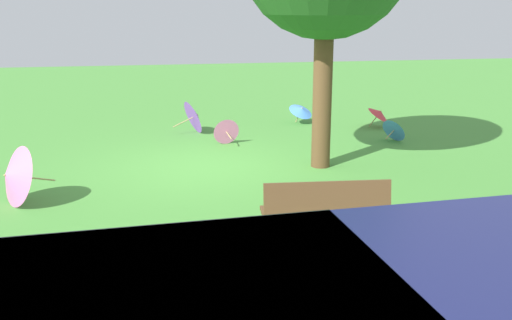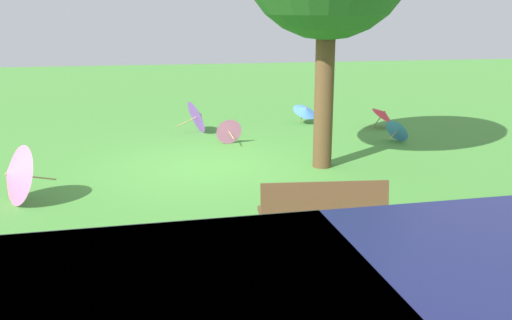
{
  "view_description": "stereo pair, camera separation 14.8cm",
  "coord_description": "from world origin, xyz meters",
  "px_view_note": "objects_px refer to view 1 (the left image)",
  "views": [
    {
      "loc": [
        1.15,
        10.69,
        3.0
      ],
      "look_at": [
        -0.53,
        1.88,
        0.6
      ],
      "focal_mm": 40.7,
      "sensor_mm": 36.0,
      "label": 1
    },
    {
      "loc": [
        1.0,
        10.72,
        3.0
      ],
      "look_at": [
        -0.53,
        1.88,
        0.6
      ],
      "focal_mm": 40.7,
      "sensor_mm": 36.0,
      "label": 2
    }
  ],
  "objects_px": {
    "parasol_pink_0": "(225,131)",
    "parasol_blue_2": "(301,110)",
    "park_bench": "(325,212)",
    "parasol_red_0": "(379,113)",
    "parasol_purple_0": "(195,116)",
    "parasol_blue_5": "(395,129)",
    "parasol_pink_1": "(12,176)"
  },
  "relations": [
    {
      "from": "park_bench",
      "to": "parasol_pink_0",
      "type": "bearing_deg",
      "value": -85.46
    },
    {
      "from": "parasol_purple_0",
      "to": "parasol_red_0",
      "type": "distance_m",
      "value": 4.62
    },
    {
      "from": "park_bench",
      "to": "parasol_blue_5",
      "type": "relative_size",
      "value": 2.35
    },
    {
      "from": "parasol_pink_0",
      "to": "parasol_blue_2",
      "type": "relative_size",
      "value": 0.73
    },
    {
      "from": "parasol_pink_1",
      "to": "parasol_blue_5",
      "type": "relative_size",
      "value": 1.53
    },
    {
      "from": "parasol_red_0",
      "to": "parasol_purple_0",
      "type": "bearing_deg",
      "value": -2.87
    },
    {
      "from": "parasol_red_0",
      "to": "parasol_blue_5",
      "type": "height_order",
      "value": "parasol_red_0"
    },
    {
      "from": "park_bench",
      "to": "parasol_red_0",
      "type": "relative_size",
      "value": 2.08
    },
    {
      "from": "parasol_purple_0",
      "to": "parasol_pink_0",
      "type": "bearing_deg",
      "value": 113.43
    },
    {
      "from": "parasol_pink_1",
      "to": "parasol_red_0",
      "type": "bearing_deg",
      "value": -149.73
    },
    {
      "from": "park_bench",
      "to": "parasol_blue_2",
      "type": "bearing_deg",
      "value": -102.95
    },
    {
      "from": "parasol_blue_2",
      "to": "parasol_pink_1",
      "type": "relative_size",
      "value": 0.79
    },
    {
      "from": "park_bench",
      "to": "parasol_pink_0",
      "type": "distance_m",
      "value": 5.89
    },
    {
      "from": "park_bench",
      "to": "parasol_blue_2",
      "type": "relative_size",
      "value": 1.95
    },
    {
      "from": "park_bench",
      "to": "parasol_pink_1",
      "type": "height_order",
      "value": "parasol_pink_1"
    },
    {
      "from": "parasol_blue_2",
      "to": "parasol_pink_1",
      "type": "bearing_deg",
      "value": 42.03
    },
    {
      "from": "parasol_purple_0",
      "to": "parasol_blue_2",
      "type": "height_order",
      "value": "parasol_purple_0"
    },
    {
      "from": "parasol_blue_2",
      "to": "parasol_red_0",
      "type": "bearing_deg",
      "value": 154.37
    },
    {
      "from": "parasol_red_0",
      "to": "parasol_blue_5",
      "type": "relative_size",
      "value": 1.13
    },
    {
      "from": "park_bench",
      "to": "parasol_blue_2",
      "type": "xyz_separation_m",
      "value": [
        -1.79,
        -7.79,
        -0.11
      ]
    },
    {
      "from": "parasol_pink_0",
      "to": "parasol_purple_0",
      "type": "bearing_deg",
      "value": -66.57
    },
    {
      "from": "park_bench",
      "to": "parasol_pink_0",
      "type": "relative_size",
      "value": 2.66
    },
    {
      "from": "parasol_pink_0",
      "to": "parasol_pink_1",
      "type": "distance_m",
      "value": 5.15
    },
    {
      "from": "parasol_red_0",
      "to": "parasol_blue_5",
      "type": "bearing_deg",
      "value": 80.53
    },
    {
      "from": "parasol_red_0",
      "to": "parasol_blue_2",
      "type": "height_order",
      "value": "parasol_red_0"
    },
    {
      "from": "parasol_pink_0",
      "to": "parasol_blue_5",
      "type": "xyz_separation_m",
      "value": [
        -3.8,
        0.47,
        -0.02
      ]
    },
    {
      "from": "park_bench",
      "to": "parasol_blue_5",
      "type": "height_order",
      "value": "park_bench"
    },
    {
      "from": "parasol_pink_0",
      "to": "parasol_blue_5",
      "type": "bearing_deg",
      "value": 172.97
    },
    {
      "from": "parasol_red_0",
      "to": "parasol_blue_2",
      "type": "xyz_separation_m",
      "value": [
        1.8,
        -0.86,
        -0.01
      ]
    },
    {
      "from": "parasol_pink_0",
      "to": "parasol_blue_2",
      "type": "xyz_separation_m",
      "value": [
        -2.26,
        -1.92,
        0.06
      ]
    },
    {
      "from": "parasol_pink_1",
      "to": "parasol_purple_0",
      "type": "bearing_deg",
      "value": -123.77
    },
    {
      "from": "park_bench",
      "to": "parasol_purple_0",
      "type": "bearing_deg",
      "value": -81.86
    }
  ]
}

